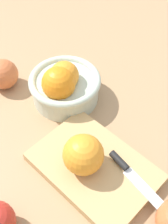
% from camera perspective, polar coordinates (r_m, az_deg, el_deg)
% --- Properties ---
extents(ground_plane, '(2.40, 2.40, 0.00)m').
position_cam_1_polar(ground_plane, '(0.63, -6.39, -9.35)').
color(ground_plane, tan).
extents(bowl, '(0.17, 0.17, 0.11)m').
position_cam_1_polar(bowl, '(0.70, -3.79, 5.08)').
color(bowl, beige).
rests_on(bowl, ground_plane).
extents(cutting_board, '(0.26, 0.19, 0.02)m').
position_cam_1_polar(cutting_board, '(0.61, 1.90, -10.40)').
color(cutting_board, tan).
rests_on(cutting_board, ground_plane).
extents(orange_on_board, '(0.08, 0.08, 0.08)m').
position_cam_1_polar(orange_on_board, '(0.56, -0.13, -8.04)').
color(orange_on_board, orange).
rests_on(orange_on_board, cutting_board).
extents(knife, '(0.16, 0.02, 0.01)m').
position_cam_1_polar(knife, '(0.59, 8.78, -11.37)').
color(knife, silver).
rests_on(knife, cutting_board).
extents(apple_back_left, '(0.07, 0.07, 0.07)m').
position_cam_1_polar(apple_back_left, '(0.76, -15.01, 6.91)').
color(apple_back_left, '#CC6638').
rests_on(apple_back_left, ground_plane).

